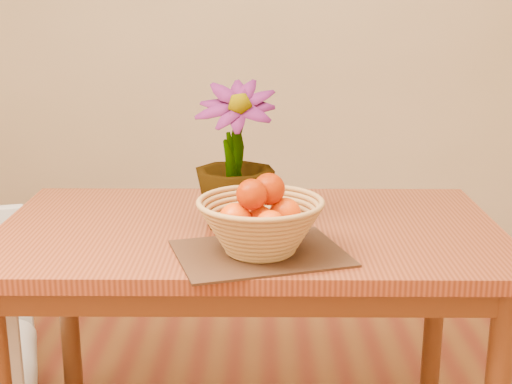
{
  "coord_description": "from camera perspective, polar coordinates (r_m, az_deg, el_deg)",
  "views": [
    {
      "loc": [
        0.03,
        -1.6,
        1.36
      ],
      "look_at": [
        0.02,
        0.11,
        0.9
      ],
      "focal_mm": 50.0,
      "sensor_mm": 36.0,
      "label": 1
    }
  ],
  "objects": [
    {
      "name": "wall_back",
      "position": [
        3.85,
        -0.08,
        15.02
      ],
      "size": [
        4.0,
        0.02,
        2.7
      ],
      "primitive_type": "cube",
      "color": "beige",
      "rests_on": "floor"
    },
    {
      "name": "table",
      "position": [
        2.02,
        -0.53,
        -5.06
      ],
      "size": [
        1.4,
        0.8,
        0.75
      ],
      "color": "brown",
      "rests_on": "floor"
    },
    {
      "name": "placemat",
      "position": [
        1.77,
        0.35,
        -4.92
      ],
      "size": [
        0.48,
        0.41,
        0.01
      ],
      "primitive_type": "cube",
      "rotation": [
        0.0,
        0.0,
        0.3
      ],
      "color": "#3B2415",
      "rests_on": "table"
    },
    {
      "name": "wicker_basket",
      "position": [
        1.75,
        0.36,
        -2.88
      ],
      "size": [
        0.31,
        0.31,
        0.13
      ],
      "color": "tan",
      "rests_on": "placemat"
    },
    {
      "name": "orange_pile",
      "position": [
        1.74,
        0.38,
        -1.04
      ],
      "size": [
        0.2,
        0.19,
        0.14
      ],
      "rotation": [
        0.0,
        0.0,
        -0.25
      ],
      "color": "#FF5F04",
      "rests_on": "wicker_basket"
    },
    {
      "name": "potted_plant",
      "position": [
        1.95,
        -1.71,
        2.94
      ],
      "size": [
        0.24,
        0.24,
        0.4
      ],
      "primitive_type": "imported",
      "rotation": [
        0.0,
        0.0,
        -0.09
      ],
      "color": "#184714",
      "rests_on": "table"
    }
  ]
}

